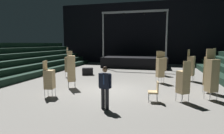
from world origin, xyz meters
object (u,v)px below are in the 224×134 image
Objects in this scene: chair_stack_front_right at (69,64)px; chair_stack_rear_left at (191,65)px; chair_stack_mid_left at (212,75)px; stage_riser at (135,61)px; equipment_road_case at (88,71)px; chair_stack_aisle_left at (163,64)px; chair_stack_mid_right at (183,81)px; chair_stack_mid_centre at (160,67)px; chair_stack_rear_right at (49,79)px; loose_chair_near_man at (155,90)px; man_with_tie at (105,85)px; chair_stack_rear_centre at (71,68)px; chair_stack_front_left at (209,71)px.

chair_stack_rear_left reaches higher than chair_stack_front_right.
stage_riser is at bearing -92.46° from chair_stack_mid_left.
chair_stack_front_right is (-4.25, -7.51, 0.38)m from stage_riser.
stage_riser is at bearing 62.73° from equipment_road_case.
equipment_road_case is (-6.14, -1.21, -0.70)m from chair_stack_aisle_left.
chair_stack_mid_centre reaches higher than chair_stack_mid_right.
chair_stack_rear_right is at bearing 150.99° from chair_stack_mid_right.
chair_stack_front_right is at bearing 47.58° from loose_chair_near_man.
equipment_road_case is (-3.78, 7.59, -0.70)m from man_with_tie.
chair_stack_rear_centre reaches higher than equipment_road_case.
chair_stack_front_right is 0.86× the size of chair_stack_mid_left.
man_with_tie is 0.79× the size of chair_stack_rear_left.
chair_stack_rear_right is at bearing -28.43° from chair_stack_rear_left.
chair_stack_rear_left reaches higher than chair_stack_mid_centre.
man_with_tie is 7.92m from chair_stack_front_right.
chair_stack_mid_left is at bearing 91.28° from chair_stack_rear_right.
chair_stack_rear_right reaches higher than man_with_tie.
chair_stack_front_right is at bearing 104.74° from chair_stack_front_left.
chair_stack_aisle_left is (0.23, 3.03, -0.08)m from chair_stack_mid_centre.
chair_stack_front_right is 10.04m from chair_stack_mid_left.
chair_stack_mid_right is at bearing 74.89° from chair_stack_aisle_left.
chair_stack_front_right reaches higher than equipment_road_case.
stage_riser is 12.55m from chair_stack_mid_right.
chair_stack_rear_left is (-0.43, 3.10, -0.08)m from chair_stack_front_left.
chair_stack_rear_right is 6.58m from equipment_road_case.
chair_stack_rear_centre is (-7.61, -0.86, 0.00)m from chair_stack_front_left.
chair_stack_mid_right is (-1.31, -0.65, -0.25)m from chair_stack_mid_left.
chair_stack_front_right is 2.28× the size of equipment_road_case.
chair_stack_front_left is at bearing 31.11° from chair_stack_rear_left.
chair_stack_rear_centre is (1.87, -3.30, 0.17)m from chair_stack_front_right.
chair_stack_mid_centre is 6.24m from equipment_road_case.
chair_stack_mid_right is at bearing 87.61° from chair_stack_rear_right.
chair_stack_rear_centre reaches higher than man_with_tie.
chair_stack_front_right is at bearing -171.42° from chair_stack_rear_right.
man_with_tie is 0.93× the size of chair_stack_mid_right.
chair_stack_mid_right is at bearing -39.99° from equipment_road_case.
chair_stack_mid_centre is (-2.30, 3.32, -0.13)m from chair_stack_mid_left.
chair_stack_mid_left is 2.79m from loose_chair_near_man.
chair_stack_rear_centre is (-7.18, -3.96, 0.08)m from chair_stack_rear_left.
chair_stack_rear_right is 1.95m from chair_stack_rear_centre.
chair_stack_rear_left is 2.63m from chair_stack_aisle_left.
chair_stack_rear_right is 0.75× the size of chair_stack_rear_centre.
chair_stack_rear_right is 9.52m from chair_stack_aisle_left.
chair_stack_rear_right is at bearing -84.82° from equipment_road_case.
chair_stack_front_left is 1.00× the size of chair_stack_rear_centre.
chair_stack_front_right is 0.92× the size of chair_stack_rear_left.
chair_stack_aisle_left is at bearing -119.62° from chair_stack_mid_centre.
chair_stack_rear_centre reaches higher than chair_stack_rear_left.
equipment_road_case is (-0.59, 6.53, -0.61)m from chair_stack_rear_right.
stage_riser is at bearing 159.46° from chair_stack_rear_right.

